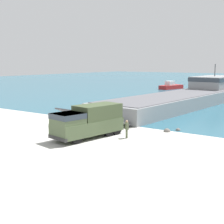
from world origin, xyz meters
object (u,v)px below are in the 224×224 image
object	(u,v)px
landing_craft	(191,95)
soldier_on_ramp	(127,128)
military_truck	(88,121)
moored_boat_b	(171,86)

from	to	relation	value
landing_craft	soldier_on_ramp	size ratio (longest dim) A/B	25.50
military_truck	moored_boat_b	world-z (taller)	military_truck
landing_craft	moored_boat_b	distance (m)	30.89
moored_boat_b	soldier_on_ramp	bearing A→B (deg)	-55.51
landing_craft	soldier_on_ramp	xyz separation A→B (m)	(4.03, -27.31, -0.57)
soldier_on_ramp	landing_craft	bearing A→B (deg)	-134.29
landing_craft	military_truck	distance (m)	29.18
military_truck	landing_craft	bearing A→B (deg)	-168.18
landing_craft	soldier_on_ramp	bearing A→B (deg)	-76.85
military_truck	soldier_on_ramp	bearing A→B (deg)	130.63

